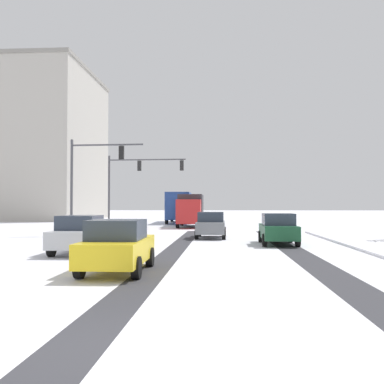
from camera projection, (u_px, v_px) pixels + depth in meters
ground_plane at (106, 348)px, 6.40m from camera, size 300.00×300.00×0.00m
wheel_track_left_lane at (174, 251)px, 19.88m from camera, size 0.98×29.65×0.01m
wheel_track_right_lane at (295, 252)px, 19.52m from camera, size 1.18×29.65×0.01m
traffic_signal_near_left at (91, 171)px, 29.85m from camera, size 5.02×0.39×6.50m
traffic_signal_far_left at (136, 176)px, 39.70m from camera, size 7.07×0.57×6.50m
car_grey_lead at (211, 225)px, 27.50m from camera, size 1.87×4.12×1.62m
car_dark_green_second at (278, 229)px, 23.02m from camera, size 1.87×4.12×1.62m
car_silver_third at (81, 234)px, 18.85m from camera, size 1.88×4.13×1.62m
car_yellow_cab_fourth at (118, 246)px, 13.62m from camera, size 1.88×4.12×1.62m
bus_oncoming at (180, 205)px, 50.48m from camera, size 2.95×11.08×3.38m
box_truck_delivery at (191, 209)px, 41.25m from camera, size 2.37×7.42×3.02m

